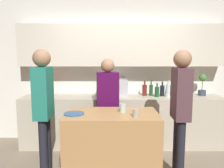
{
  "coord_description": "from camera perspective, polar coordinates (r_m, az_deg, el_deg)",
  "views": [
    {
      "loc": [
        -0.18,
        -2.51,
        1.65
      ],
      "look_at": [
        -0.19,
        0.51,
        1.25
      ],
      "focal_mm": 35.0,
      "sensor_mm": 36.0,
      "label": 1
    }
  ],
  "objects": [
    {
      "name": "bottle_3",
      "position": [
        4.09,
        13.03,
        -1.67
      ],
      "size": [
        0.08,
        0.08,
        0.26
      ],
      "color": "black",
      "rests_on": "back_counter"
    },
    {
      "name": "bottle_2",
      "position": [
        3.98,
        11.72,
        -1.96
      ],
      "size": [
        0.08,
        0.08,
        0.25
      ],
      "color": "#194723",
      "rests_on": "back_counter"
    },
    {
      "name": "back_wall",
      "position": [
        4.18,
        2.59,
        6.0
      ],
      "size": [
        6.4,
        0.4,
        2.7
      ],
      "color": "silver",
      "rests_on": "ground_plane"
    },
    {
      "name": "bottle_0",
      "position": [
        4.06,
        8.56,
        -1.55
      ],
      "size": [
        0.08,
        0.08,
        0.28
      ],
      "color": "maroon",
      "rests_on": "back_counter"
    },
    {
      "name": "cup_0",
      "position": [
        2.71,
        6.29,
        -7.53
      ],
      "size": [
        0.08,
        0.08,
        0.09
      ],
      "color": "#A4A392",
      "rests_on": "kitchen_island"
    },
    {
      "name": "cup_1",
      "position": [
        2.9,
        2.88,
        -6.3
      ],
      "size": [
        0.09,
        0.09,
        0.11
      ],
      "color": "#A7C7BE",
      "rests_on": "kitchen_island"
    },
    {
      "name": "plate_on_island",
      "position": [
        2.86,
        -9.84,
        -7.64
      ],
      "size": [
        0.26,
        0.26,
        0.01
      ],
      "color": "#2D5684",
      "rests_on": "kitchen_island"
    },
    {
      "name": "person_left",
      "position": [
        2.95,
        17.54,
        -5.0
      ],
      "size": [
        0.23,
        0.35,
        1.72
      ],
      "rotation": [
        0.0,
        0.0,
        1.54
      ],
      "color": "black",
      "rests_on": "ground_plane"
    },
    {
      "name": "back_counter",
      "position": [
        4.08,
        2.66,
        -9.48
      ],
      "size": [
        3.6,
        0.62,
        0.91
      ],
      "color": "#B7AD99",
      "rests_on": "ground_plane"
    },
    {
      "name": "kitchen_island",
      "position": [
        3.02,
        -0.0,
        -15.86
      ],
      "size": [
        1.21,
        0.69,
        0.9
      ],
      "color": "#B27F4C",
      "rests_on": "ground_plane"
    },
    {
      "name": "potted_plant",
      "position": [
        4.35,
        22.59,
        -0.22
      ],
      "size": [
        0.14,
        0.14,
        0.4
      ],
      "color": "#333D4C",
      "rests_on": "back_counter"
    },
    {
      "name": "person_right",
      "position": [
        3.45,
        -1.08,
        -4.26
      ],
      "size": [
        0.36,
        0.23,
        1.6
      ],
      "rotation": [
        0.0,
        0.0,
        -3.03
      ],
      "color": "black",
      "rests_on": "ground_plane"
    },
    {
      "name": "bottle_5",
      "position": [
        4.2,
        15.41,
        -1.53
      ],
      "size": [
        0.07,
        0.07,
        0.26
      ],
      "color": "#472814",
      "rests_on": "back_counter"
    },
    {
      "name": "bottle_4",
      "position": [
        4.04,
        14.47,
        -1.65
      ],
      "size": [
        0.08,
        0.08,
        0.3
      ],
      "color": "silver",
      "rests_on": "back_counter"
    },
    {
      "name": "toaster",
      "position": [
        4.22,
        -16.91,
        -1.67
      ],
      "size": [
        0.26,
        0.16,
        0.18
      ],
      "color": "#B21E19",
      "rests_on": "back_counter"
    },
    {
      "name": "person_center",
      "position": [
        2.97,
        -17.39,
        -4.75
      ],
      "size": [
        0.23,
        0.34,
        1.73
      ],
      "rotation": [
        0.0,
        0.0,
        -1.57
      ],
      "color": "black",
      "rests_on": "ground_plane"
    },
    {
      "name": "bottle_1",
      "position": [
        4.08,
        10.21,
        -1.55
      ],
      "size": [
        0.07,
        0.07,
        0.27
      ],
      "color": "#194723",
      "rests_on": "back_counter"
    },
    {
      "name": "microwave",
      "position": [
        4.02,
        0.36,
        -0.91
      ],
      "size": [
        0.52,
        0.39,
        0.3
      ],
      "color": "#B7BABC",
      "rests_on": "back_counter"
    }
  ]
}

